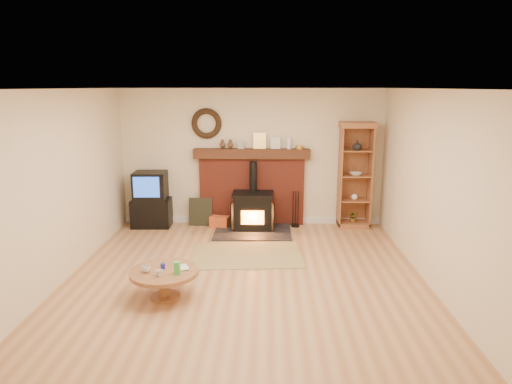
{
  "coord_description": "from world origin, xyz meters",
  "views": [
    {
      "loc": [
        0.31,
        -5.91,
        2.63
      ],
      "look_at": [
        0.13,
        1.0,
        1.03
      ],
      "focal_mm": 32.0,
      "sensor_mm": 36.0,
      "label": 1
    }
  ],
  "objects_px": {
    "curio_cabinet": "(355,175)",
    "coffee_table": "(164,276)",
    "tv_unit": "(151,200)",
    "wood_stove": "(253,212)"
  },
  "relations": [
    {
      "from": "wood_stove",
      "to": "tv_unit",
      "type": "distance_m",
      "value": 1.97
    },
    {
      "from": "curio_cabinet",
      "to": "coffee_table",
      "type": "distance_m",
      "value": 4.35
    },
    {
      "from": "wood_stove",
      "to": "coffee_table",
      "type": "relative_size",
      "value": 1.61
    },
    {
      "from": "tv_unit",
      "to": "coffee_table",
      "type": "distance_m",
      "value": 3.19
    },
    {
      "from": "tv_unit",
      "to": "curio_cabinet",
      "type": "distance_m",
      "value": 3.89
    },
    {
      "from": "wood_stove",
      "to": "tv_unit",
      "type": "height_order",
      "value": "wood_stove"
    },
    {
      "from": "wood_stove",
      "to": "tv_unit",
      "type": "relative_size",
      "value": 1.32
    },
    {
      "from": "curio_cabinet",
      "to": "coffee_table",
      "type": "bearing_deg",
      "value": -133.08
    },
    {
      "from": "wood_stove",
      "to": "curio_cabinet",
      "type": "xyz_separation_m",
      "value": [
        1.91,
        0.28,
        0.65
      ]
    },
    {
      "from": "coffee_table",
      "to": "tv_unit",
      "type": "bearing_deg",
      "value": 106.89
    }
  ]
}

